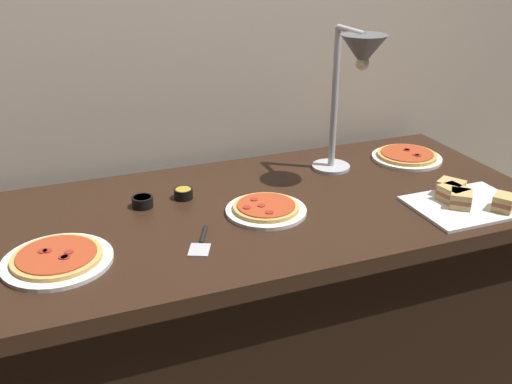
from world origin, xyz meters
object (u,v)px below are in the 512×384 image
object	(u,v)px
heat_lamp	(357,67)
pizza_plate_front	(407,156)
serving_spatula	(201,242)
sauce_cup_near	(143,201)
sandwich_platter	(465,200)
sauce_cup_far	(183,193)
pizza_plate_center	(57,259)
pizza_plate_raised_stand	(266,209)

from	to	relation	value
heat_lamp	pizza_plate_front	distance (m)	0.51
heat_lamp	serving_spatula	size ratio (longest dim) A/B	3.08
sauce_cup_near	serving_spatula	distance (m)	0.32
sandwich_platter	sauce_cup_near	bearing A→B (deg)	158.96
heat_lamp	sandwich_platter	distance (m)	0.55
sauce_cup_near	sauce_cup_far	world-z (taller)	sauce_cup_near
heat_lamp	sauce_cup_near	size ratio (longest dim) A/B	7.75
pizza_plate_center	sauce_cup_far	xyz separation A→B (m)	(0.42, 0.28, 0.01)
sauce_cup_near	pizza_plate_center	bearing A→B (deg)	-137.01
pizza_plate_front	serving_spatula	size ratio (longest dim) A/B	1.57
pizza_plate_front	pizza_plate_raised_stand	bearing A→B (deg)	-160.96
pizza_plate_center	sauce_cup_near	size ratio (longest dim) A/B	4.36
sauce_cup_far	pizza_plate_front	bearing A→B (deg)	2.38
heat_lamp	sandwich_platter	world-z (taller)	heat_lamp
pizza_plate_center	pizza_plate_raised_stand	distance (m)	0.64
pizza_plate_front	pizza_plate_raised_stand	distance (m)	0.72
sandwich_platter	pizza_plate_raised_stand	bearing A→B (deg)	162.94
sauce_cup_far	serving_spatula	world-z (taller)	sauce_cup_far
sauce_cup_near	sauce_cup_far	xyz separation A→B (m)	(0.14, 0.02, -0.00)
sandwich_platter	heat_lamp	bearing A→B (deg)	128.02
sauce_cup_near	heat_lamp	bearing A→B (deg)	-4.54
sandwich_platter	sauce_cup_far	world-z (taller)	sandwich_platter
pizza_plate_raised_stand	pizza_plate_center	bearing A→B (deg)	-172.82
heat_lamp	pizza_plate_raised_stand	distance (m)	0.55
heat_lamp	sandwich_platter	size ratio (longest dim) A/B	1.50
serving_spatula	sauce_cup_near	bearing A→B (deg)	109.38
pizza_plate_front	sauce_cup_far	bearing A→B (deg)	-177.62
sandwich_platter	sauce_cup_near	size ratio (longest dim) A/B	5.16
pizza_plate_front	sandwich_platter	distance (m)	0.43
pizza_plate_center	serving_spatula	xyz separation A→B (m)	(0.39, -0.04, -0.01)
pizza_plate_center	sauce_cup_near	xyz separation A→B (m)	(0.28, 0.26, 0.01)
heat_lamp	serving_spatula	world-z (taller)	heat_lamp
sandwich_platter	pizza_plate_front	bearing A→B (deg)	80.53
pizza_plate_center	sandwich_platter	size ratio (longest dim) A/B	0.84
pizza_plate_center	sandwich_platter	xyz separation A→B (m)	(1.24, -0.11, 0.01)
sauce_cup_far	pizza_plate_center	bearing A→B (deg)	-146.48
pizza_plate_raised_stand	serving_spatula	size ratio (longest dim) A/B	1.50
pizza_plate_front	heat_lamp	bearing A→B (deg)	-160.79
heat_lamp	sauce_cup_near	xyz separation A→B (m)	(-0.72, 0.06, -0.38)
heat_lamp	sandwich_platter	bearing A→B (deg)	-51.98
serving_spatula	pizza_plate_raised_stand	bearing A→B (deg)	25.55
pizza_plate_center	heat_lamp	bearing A→B (deg)	11.61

